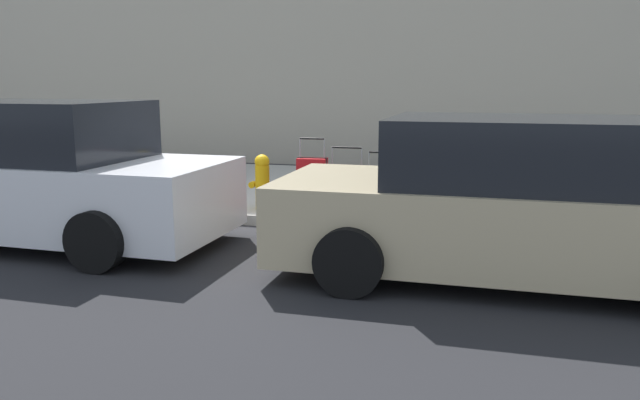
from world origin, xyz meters
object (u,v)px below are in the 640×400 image
Objects in this scene: parked_car_beige_0 at (516,204)px; parked_car_white_1 at (37,177)px; suitcase_black_2 at (419,191)px; bollard_post at (222,185)px; suitcase_navy_1 at (456,197)px; suitcase_maroon_4 at (347,191)px; parking_meter at (591,159)px; suitcase_olive_3 at (382,195)px; suitcase_teal_0 at (494,197)px; suitcase_red_5 at (312,185)px; fire_hydrant at (262,181)px.

parked_car_beige_0 is 1.00× the size of parked_car_white_1.
bollard_post is at bearing 1.74° from suitcase_black_2.
parked_car_white_1 reaches higher than suitcase_navy_1.
parking_meter reaches higher than suitcase_maroon_4.
suitcase_navy_1 is 3.22m from bollard_post.
parked_car_beige_0 is 5.52m from parked_car_white_1.
suitcase_black_2 is 0.90× the size of suitcase_olive_3.
suitcase_teal_0 is 0.20× the size of parked_car_beige_0.
parked_car_white_1 is (2.89, 1.91, 0.27)m from suitcase_red_5.
parked_car_beige_0 is at bearing 180.00° from parked_car_white_1.
suitcase_black_2 is at bearing 175.74° from suitcase_maroon_4.
suitcase_teal_0 is at bearing 178.47° from suitcase_red_5.
parked_car_white_1 is at bearing 29.34° from suitcase_maroon_4.
suitcase_red_5 reaches higher than fire_hydrant.
parked_car_white_1 reaches higher than parking_meter.
parked_car_white_1 is at bearing 22.71° from suitcase_black_2.
suitcase_teal_0 is 1.17× the size of suitcase_black_2.
suitcase_olive_3 is at bearing 177.96° from fire_hydrant.
parked_car_beige_0 is at bearing 110.45° from suitcase_navy_1.
parked_car_beige_0 is (-1.16, 1.83, 0.24)m from suitcase_black_2.
parking_meter is (-4.29, -0.25, 0.42)m from fire_hydrant.
parked_car_white_1 is (6.46, 2.14, -0.18)m from parking_meter.
fire_hydrant is 0.57m from bollard_post.
parked_car_beige_0 is at bearing 131.80° from suitcase_olive_3.
fire_hydrant is (2.20, -0.07, 0.04)m from suitcase_black_2.
parked_car_beige_0 is (-3.90, 1.74, 0.26)m from bollard_post.
suitcase_black_2 is 0.17× the size of parked_car_beige_0.
suitcase_maroon_4 is (1.94, -0.06, -0.02)m from suitcase_teal_0.
suitcase_red_5 reaches higher than suitcase_teal_0.
bollard_post is 4.28m from parked_car_beige_0.
bollard_post is (3.70, 0.10, 0.00)m from suitcase_teal_0.
fire_hydrant is (2.68, -0.08, 0.09)m from suitcase_navy_1.
suitcase_maroon_4 is at bearing -179.69° from fire_hydrant.
suitcase_teal_0 is 1.34× the size of suitcase_navy_1.
fire_hydrant is 1.15× the size of bollard_post.
fire_hydrant is (0.73, 0.01, 0.03)m from suitcase_red_5.
suitcase_maroon_4 is at bearing -174.92° from bollard_post.
fire_hydrant is 0.17× the size of parked_car_white_1.
suitcase_olive_3 is at bearing 0.43° from suitcase_teal_0.
suitcase_red_5 is at bearing 3.78° from parking_meter.
parked_car_white_1 is at bearing 33.41° from suitcase_red_5.
suitcase_navy_1 is 1.46m from suitcase_maroon_4.
bollard_post is 4.88m from parking_meter.
parking_meter reaches higher than suitcase_teal_0.
suitcase_olive_3 is at bearing 175.63° from suitcase_red_5.
parking_meter is at bearing -176.22° from suitcase_red_5.
suitcase_red_5 is 0.22× the size of parked_car_beige_0.
suitcase_teal_0 is 1.87m from parked_car_beige_0.
fire_hydrant is at bearing 0.31° from suitcase_maroon_4.
parked_car_beige_0 reaches higher than bollard_post.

